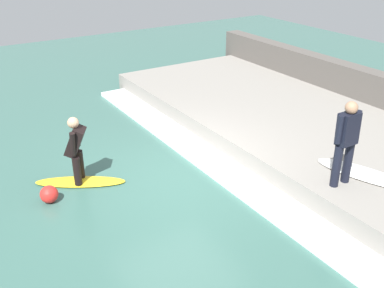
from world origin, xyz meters
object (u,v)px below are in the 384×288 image
object	(u,v)px
surfboard_riding	(80,182)
surfer_riding	(76,147)
surfboard_waiting_near	(364,174)
surfer_waiting_near	(346,139)
marker_buoy	(49,194)

from	to	relation	value
surfboard_riding	surfer_riding	world-z (taller)	surfer_riding
surfer_riding	surfboard_waiting_near	size ratio (longest dim) A/B	0.71
surfer_waiting_near	marker_buoy	world-z (taller)	surfer_waiting_near
surfboard_riding	surfer_waiting_near	size ratio (longest dim) A/B	1.14
surfboard_riding	surfer_riding	distance (m)	0.79
surfboard_riding	marker_buoy	bearing A→B (deg)	-153.19
surfboard_riding	surfer_riding	size ratio (longest dim) A/B	1.30
marker_buoy	surfboard_waiting_near	bearing A→B (deg)	-30.87
surfer_waiting_near	surfboard_waiting_near	xyz separation A→B (m)	(0.63, -0.05, -0.85)
surfboard_waiting_near	surfer_waiting_near	bearing A→B (deg)	175.78
marker_buoy	surfer_riding	bearing A→B (deg)	26.81
surfboard_riding	marker_buoy	world-z (taller)	marker_buoy
surfboard_riding	surfer_waiting_near	distance (m)	5.16
surfer_waiting_near	surfer_riding	bearing A→B (deg)	137.96
surfer_riding	marker_buoy	distance (m)	1.04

